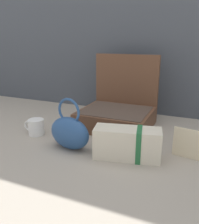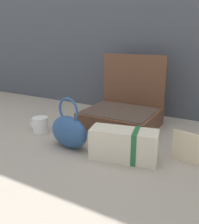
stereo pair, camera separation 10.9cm
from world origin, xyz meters
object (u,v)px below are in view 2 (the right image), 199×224
at_px(teal_pouch_handbag, 69,131).
at_px(coffee_mug, 40,125).
at_px(info_card_left, 187,147).
at_px(open_suitcase, 123,112).
at_px(cream_toiletry_bag, 125,145).

height_order(teal_pouch_handbag, coffee_mug, teal_pouch_handbag).
xyz_separation_m(coffee_mug, info_card_left, (0.73, 0.04, 0.02)).
relative_size(open_suitcase, coffee_mug, 3.40).
relative_size(coffee_mug, info_card_left, 0.91).
height_order(coffee_mug, info_card_left, info_card_left).
distance_m(cream_toiletry_bag, info_card_left, 0.24).
bearing_deg(open_suitcase, teal_pouch_handbag, -104.22).
bearing_deg(teal_pouch_handbag, open_suitcase, 75.78).
bearing_deg(coffee_mug, info_card_left, 3.45).
relative_size(teal_pouch_handbag, coffee_mug, 2.04).
bearing_deg(coffee_mug, teal_pouch_handbag, -17.03).
distance_m(open_suitcase, cream_toiletry_bag, 0.39).
height_order(cream_toiletry_bag, coffee_mug, cream_toiletry_bag).
height_order(open_suitcase, coffee_mug, open_suitcase).
xyz_separation_m(teal_pouch_handbag, cream_toiletry_bag, (0.26, 0.02, -0.01)).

